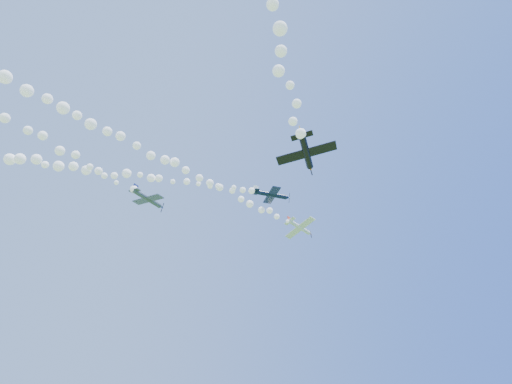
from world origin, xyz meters
name	(u,v)px	position (x,y,z in m)	size (l,w,h in m)	color
plane_white	(300,227)	(18.18, 9.28, 49.17)	(7.16, 7.41, 2.80)	white
smoke_trail_white	(116,135)	(-21.68, -2.68, 48.89)	(75.73, 24.56, 3.02)	white
plane_navy	(272,195)	(7.86, 1.88, 49.50)	(7.41, 7.68, 2.54)	#0B1633
smoke_trail_navy	(35,162)	(-32.86, 10.42, 49.31)	(77.20, 18.31, 2.89)	white
plane_grey	(148,199)	(-14.43, 1.83, 41.70)	(6.24, 6.52, 2.07)	#3D4758
plane_black	(306,152)	(1.69, -20.09, 39.92)	(7.16, 6.89, 2.37)	black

